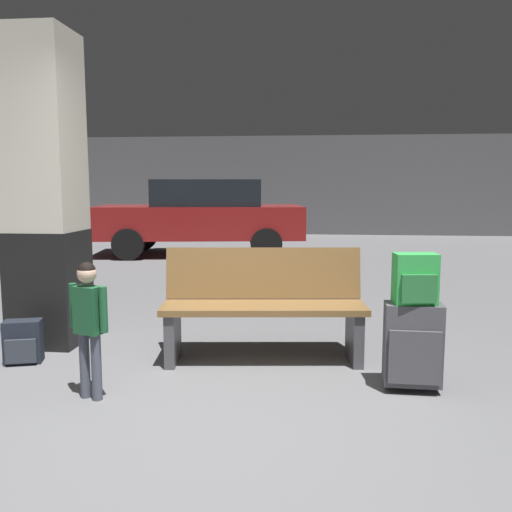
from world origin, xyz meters
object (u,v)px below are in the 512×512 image
at_px(bench, 264,305).
at_px(parked_car_far, 202,215).
at_px(backpack_bright, 415,279).
at_px(suitcase, 413,345).
at_px(structural_pillar, 45,193).
at_px(backpack_dark_floor, 23,342).
at_px(child, 89,315).

xyz_separation_m(bench, parked_car_far, (-1.83, 6.57, 0.36)).
bearing_deg(backpack_bright, parked_car_far, 112.08).
bearing_deg(suitcase, structural_pillar, 164.08).
bearing_deg(bench, suitcase, -28.52).
height_order(bench, backpack_bright, backpack_bright).
distance_m(backpack_bright, backpack_dark_floor, 3.02).
xyz_separation_m(bench, suitcase, (1.07, -0.58, -0.12)).
bearing_deg(bench, parked_car_far, 105.59).
bearing_deg(parked_car_far, bench, -74.41).
relative_size(bench, parked_car_far, 0.38).
relative_size(bench, backpack_bright, 4.84).
bearing_deg(child, backpack_dark_floor, 142.02).
distance_m(suitcase, backpack_bright, 0.45).
xyz_separation_m(bench, backpack_bright, (1.07, -0.58, 0.33)).
height_order(suitcase, child, child).
distance_m(suitcase, parked_car_far, 7.73).
bearing_deg(structural_pillar, parked_car_far, 89.17).
relative_size(child, backpack_dark_floor, 2.67).
bearing_deg(backpack_dark_floor, bench, 8.87).
distance_m(backpack_bright, parked_car_far, 7.71).
xyz_separation_m(suitcase, child, (-2.12, -0.36, 0.24)).
xyz_separation_m(structural_pillar, backpack_bright, (2.99, -0.85, -0.56)).
height_order(structural_pillar, child, structural_pillar).
bearing_deg(structural_pillar, backpack_bright, -15.92).
bearing_deg(backpack_dark_floor, child, -37.98).
height_order(suitcase, backpack_dark_floor, suitcase).
bearing_deg(backpack_dark_floor, suitcase, -5.56).
distance_m(structural_pillar, bench, 2.14).
bearing_deg(child, suitcase, 9.55).
relative_size(bench, backpack_dark_floor, 4.84).
height_order(child, backpack_dark_floor, child).
height_order(backpack_dark_floor, parked_car_far, parked_car_far).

